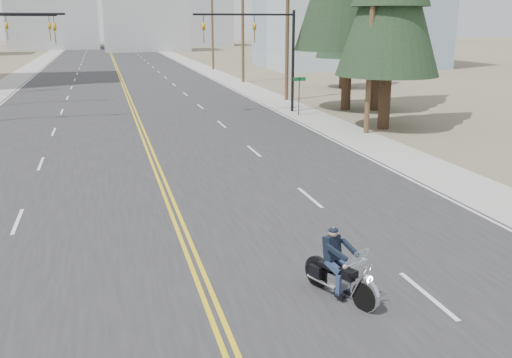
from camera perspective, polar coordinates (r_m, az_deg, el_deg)
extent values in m
cube|color=#303033|center=(77.00, -13.63, 10.39)|extent=(20.00, 200.00, 0.01)
cube|color=#A5A5A0|center=(77.55, -22.26, 9.73)|extent=(3.00, 200.00, 0.01)
cube|color=#A5A5A0|center=(78.15, -5.03, 10.83)|extent=(3.00, 200.00, 0.01)
cylinder|color=black|center=(39.10, -23.84, 14.89)|extent=(7.00, 0.14, 0.14)
imported|color=#BF8C0C|center=(38.81, -19.53, 14.34)|extent=(0.21, 0.26, 1.30)
cylinder|color=black|center=(40.95, 3.72, 11.60)|extent=(0.20, 0.20, 7.00)
cylinder|color=black|center=(39.88, -1.17, 16.13)|extent=(7.00, 0.14, 0.14)
imported|color=#BF8C0C|center=(40.05, -0.16, 15.20)|extent=(0.21, 0.26, 1.30)
imported|color=#BF8C0C|center=(39.30, -5.27, 15.13)|extent=(0.21, 0.26, 1.30)
cylinder|color=black|center=(47.10, -23.04, 14.85)|extent=(6.00, 0.14, 0.14)
imported|color=#BF8C0C|center=(47.18, -23.70, 13.99)|extent=(0.21, 0.26, 1.30)
imported|color=#BF8C0C|center=(46.85, -19.97, 14.35)|extent=(0.21, 0.26, 1.30)
cylinder|color=black|center=(39.21, 4.32, 8.19)|extent=(0.06, 0.06, 2.60)
cube|color=#0C5926|center=(39.08, 4.36, 9.93)|extent=(0.90, 0.03, 0.25)
cylinder|color=brown|center=(33.09, 11.47, 14.33)|extent=(0.30, 0.30, 11.50)
cylinder|color=brown|center=(47.03, 3.15, 14.54)|extent=(0.30, 0.30, 11.00)
cylinder|color=brown|center=(61.47, -1.33, 15.00)|extent=(0.30, 0.30, 11.50)
cylinder|color=brown|center=(78.09, -4.38, 14.88)|extent=(0.30, 0.30, 11.00)
cube|color=#ADB2B7|center=(132.10, -11.01, 15.52)|extent=(18.00, 14.00, 14.00)
cube|color=#B7BCC6|center=(124.09, 5.05, 16.68)|extent=(16.00, 12.00, 18.00)
cube|color=#B7BCC6|center=(159.03, -5.37, 15.31)|extent=(14.00, 14.00, 12.00)
cylinder|color=#382619|center=(35.12, 12.72, 7.48)|extent=(0.62, 0.62, 3.17)
cylinder|color=#382619|center=(42.66, 11.86, 8.73)|extent=(0.65, 0.65, 2.95)
cone|color=black|center=(42.41, 12.32, 16.68)|extent=(5.54, 5.54, 8.86)
cylinder|color=#382619|center=(42.41, 9.03, 9.72)|extent=(0.75, 0.75, 4.27)
cylinder|color=#382619|center=(56.68, 8.69, 10.45)|extent=(0.68, 0.68, 2.91)
cone|color=black|center=(56.49, 8.94, 16.33)|extent=(5.43, 5.43, 8.72)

